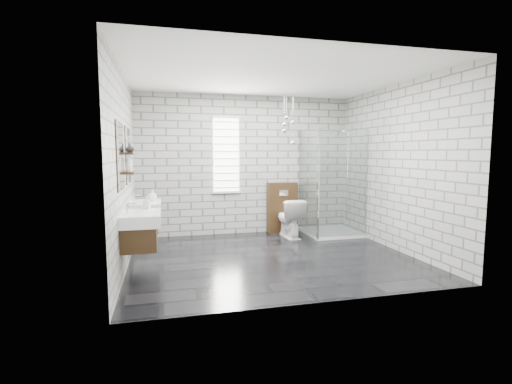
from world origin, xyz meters
name	(u,v)px	position (x,y,z in m)	size (l,w,h in m)	color
floor	(272,258)	(0.00, 0.00, -0.01)	(4.20, 3.60, 0.02)	black
ceiling	(273,76)	(0.00, 0.00, 2.71)	(4.20, 3.60, 0.02)	white
wall_back	(246,165)	(0.00, 1.81, 1.35)	(4.20, 0.02, 2.70)	#A7A7A1
wall_front	(322,176)	(0.00, -1.81, 1.35)	(4.20, 0.02, 2.70)	#A7A7A1
wall_left	(123,171)	(-2.11, 0.00, 1.35)	(0.02, 3.60, 2.70)	#A7A7A1
wall_right	(396,168)	(2.11, 0.00, 1.35)	(0.02, 3.60, 2.70)	#A7A7A1
vanity_left	(138,220)	(-1.91, -0.55, 0.76)	(0.47, 0.70, 1.57)	#382411
vanity_right	(142,208)	(-1.91, 0.50, 0.76)	(0.47, 0.70, 1.57)	#382411
shelf_lower	(129,173)	(-2.03, -0.05, 1.32)	(0.14, 0.30, 0.03)	#382411
shelf_upper	(129,154)	(-2.03, -0.05, 1.58)	(0.14, 0.30, 0.03)	#382411
window	(226,155)	(-0.40, 1.78, 1.55)	(0.56, 0.05, 1.48)	white
cistern_panel	(282,207)	(0.71, 1.70, 0.50)	(0.60, 0.20, 1.00)	#382411
flush_plate	(284,193)	(0.71, 1.60, 0.80)	(0.18, 0.01, 0.12)	silver
shower_enclosure	(329,210)	(1.50, 1.18, 0.50)	(1.00, 1.00, 2.03)	white
pendant_cluster	(288,127)	(0.71, 1.36, 2.08)	(0.29, 0.20, 0.96)	silver
toilet	(289,218)	(0.71, 1.25, 0.36)	(0.41, 0.71, 0.73)	white
soap_bottle_a	(147,202)	(-1.80, -0.26, 0.94)	(0.08, 0.08, 0.17)	#B2B2B2
soap_bottle_b	(152,195)	(-1.76, 0.60, 0.94)	(0.13, 0.13, 0.17)	#B2B2B2
soap_bottle_c	(129,164)	(-2.02, -0.14, 1.45)	(0.09, 0.09, 0.23)	#B2B2B2
vase	(130,148)	(-2.02, 0.07, 1.65)	(0.11, 0.11, 0.12)	#B2B2B2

